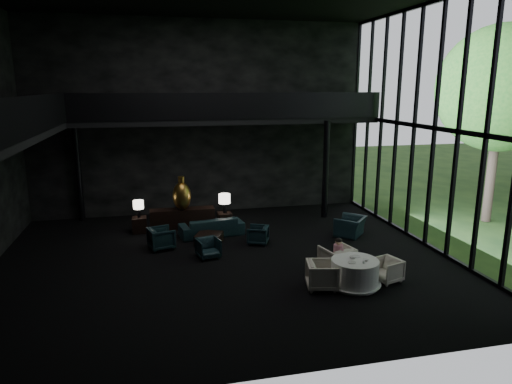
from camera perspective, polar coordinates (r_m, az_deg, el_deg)
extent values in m
cube|color=black|center=(14.45, -3.82, -8.59)|extent=(14.00, 12.00, 0.02)
cube|color=black|center=(19.43, -6.80, 9.07)|extent=(14.00, 0.04, 8.00)
cube|color=black|center=(7.67, 2.76, 3.08)|extent=(14.00, 0.04, 8.00)
cube|color=black|center=(18.57, -3.37, 8.95)|extent=(12.00, 2.00, 0.25)
cube|color=black|center=(13.63, -25.65, 8.75)|extent=(0.06, 12.00, 1.00)
cube|color=black|center=(17.55, -2.85, 10.68)|extent=(12.00, 0.06, 1.00)
cylinder|color=black|center=(19.50, -21.33, 2.35)|extent=(0.24, 0.24, 4.00)
cylinder|color=black|center=(18.87, 8.69, 2.77)|extent=(0.24, 0.24, 4.00)
cylinder|color=#382D23|center=(20.28, 27.47, 3.44)|extent=(0.36, 0.36, 4.90)
sphere|color=#2B5E21|center=(20.07, 28.32, 11.33)|extent=(4.80, 4.80, 4.80)
cube|color=black|center=(17.71, -9.18, -3.30)|extent=(2.44, 0.55, 0.78)
ellipsoid|color=#B48532|center=(17.34, -9.26, -0.50)|extent=(0.69, 0.69, 1.06)
cylinder|color=#B48532|center=(17.21, -9.33, 1.57)|extent=(0.24, 0.24, 0.22)
cube|color=black|center=(17.59, -14.35, -4.00)|extent=(0.52, 0.52, 0.58)
cylinder|color=black|center=(17.48, -14.43, -2.55)|extent=(0.12, 0.12, 0.34)
cylinder|color=white|center=(17.40, -14.49, -1.53)|extent=(0.38, 0.38, 0.31)
cube|color=black|center=(17.69, -3.93, -3.51)|extent=(0.52, 0.52, 0.58)
cylinder|color=black|center=(17.54, -3.95, -2.01)|extent=(0.13, 0.13, 0.39)
cylinder|color=white|center=(17.45, -3.97, -0.83)|extent=(0.44, 0.44, 0.36)
imported|color=#152432|center=(16.72, -5.59, -3.78)|extent=(2.63, 1.14, 0.99)
imported|color=black|center=(15.64, -11.75, -5.52)|extent=(0.94, 0.97, 0.83)
imported|color=black|center=(15.84, 0.23, -5.41)|extent=(0.75, 0.77, 0.62)
imported|color=black|center=(14.67, -5.98, -7.01)|extent=(0.71, 0.68, 0.62)
imported|color=black|center=(16.97, 11.73, -3.83)|extent=(1.25, 1.27, 0.95)
cube|color=black|center=(15.91, -5.89, -5.85)|extent=(1.10, 1.10, 0.37)
cylinder|color=white|center=(12.88, 12.21, -9.86)|extent=(1.28, 1.28, 0.75)
cone|color=white|center=(13.01, 12.14, -11.18)|extent=(1.46, 1.46, 0.10)
imported|color=#B9B7B4|center=(13.67, 10.08, -7.92)|extent=(1.11, 1.07, 0.96)
imported|color=#BCB7AD|center=(13.41, 16.02, -9.34)|extent=(0.77, 0.80, 0.67)
imported|color=beige|center=(12.56, 8.29, -9.99)|extent=(0.95, 0.99, 0.87)
cylinder|color=pink|center=(13.61, 10.23, -7.27)|extent=(0.28, 0.28, 0.39)
sphere|color=#D8A884|center=(13.51, 10.28, -6.09)|extent=(0.20, 0.20, 0.20)
ellipsoid|color=black|center=(13.50, 10.29, -5.97)|extent=(0.21, 0.21, 0.14)
cylinder|color=white|center=(12.55, 11.89, -8.59)|extent=(0.27, 0.27, 0.01)
cylinder|color=white|center=(12.98, 12.37, -7.85)|extent=(0.28, 0.28, 0.02)
cylinder|color=white|center=(12.82, 13.55, -8.21)|extent=(0.21, 0.21, 0.01)
cylinder|color=white|center=(12.69, 13.62, -8.25)|extent=(0.10, 0.10, 0.07)
ellipsoid|color=white|center=(12.81, 11.97, -7.95)|extent=(0.17, 0.17, 0.09)
cylinder|color=#99999E|center=(12.55, 13.30, -8.53)|extent=(0.07, 0.07, 0.07)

